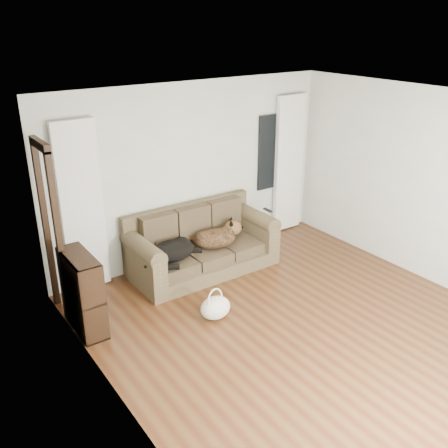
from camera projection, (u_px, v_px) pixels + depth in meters
floor at (307, 331)px, 5.85m from camera, size 5.00×5.00×0.00m
ceiling at (324, 106)px, 4.84m from camera, size 5.00×5.00×0.00m
wall_back at (192, 173)px, 7.23m from camera, size 4.50×0.04×2.60m
wall_left at (119, 290)px, 4.16m from camera, size 0.04×5.00×2.60m
wall_right at (439, 190)px, 6.53m from camera, size 0.04×5.00×2.60m
curtain_left at (82, 208)px, 6.33m from camera, size 0.55×0.08×2.25m
curtain_right at (289, 164)px, 8.18m from camera, size 0.55×0.08×2.25m
window_pane at (271, 152)px, 7.93m from camera, size 0.50×0.03×1.20m
door_casing at (53, 234)px, 5.83m from camera, size 0.07×0.60×2.10m
sofa at (203, 241)px, 7.08m from camera, size 2.07×0.90×0.85m
dog_black_lab at (170, 252)px, 6.69m from camera, size 0.66×0.46×0.28m
dog_shepherd at (217, 237)px, 7.13m from camera, size 0.75×0.62×0.29m
tv_remote at (268, 210)px, 7.43m from camera, size 0.06×0.18×0.02m
tote_bag at (215, 306)px, 6.03m from camera, size 0.40×0.32×0.28m
bookshelf at (82, 291)px, 5.72m from camera, size 0.31×0.77×0.95m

